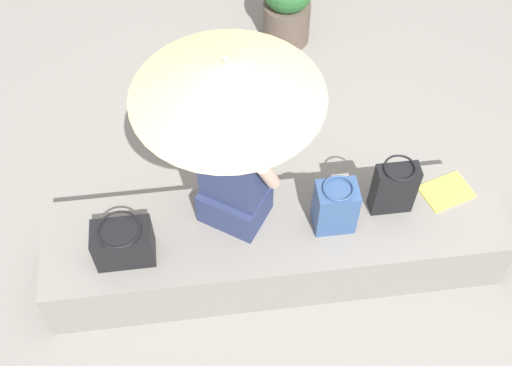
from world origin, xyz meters
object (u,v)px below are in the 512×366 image
(parasol, at_px, (227,79))
(tote_bag_canvas, at_px, (335,206))
(shoulder_bag_spare, at_px, (394,188))
(magazine, at_px, (446,192))
(person_seated, at_px, (233,172))
(planter_near, at_px, (287,2))
(handbag_black, at_px, (123,243))

(parasol, xyz_separation_m, tote_bag_canvas, (-0.54, 0.17, -0.85))
(shoulder_bag_spare, relative_size, magazine, 1.32)
(shoulder_bag_spare, bearing_deg, person_seated, -3.91)
(shoulder_bag_spare, bearing_deg, tote_bag_canvas, 11.74)
(planter_near, bearing_deg, parasol, 72.08)
(handbag_black, bearing_deg, magazine, -173.86)
(person_seated, relative_size, magazine, 3.21)
(parasol, distance_m, tote_bag_canvas, 1.02)
(person_seated, xyz_separation_m, handbag_black, (0.61, 0.20, -0.25))
(handbag_black, xyz_separation_m, planter_near, (-1.20, -2.09, -0.19))
(person_seated, height_order, parasol, parasol)
(person_seated, relative_size, planter_near, 1.31)
(person_seated, xyz_separation_m, tote_bag_canvas, (-0.54, 0.13, -0.22))
(person_seated, xyz_separation_m, shoulder_bag_spare, (-0.88, 0.06, -0.21))
(tote_bag_canvas, distance_m, shoulder_bag_spare, 0.35)
(parasol, relative_size, magazine, 4.11)
(person_seated, distance_m, magazine, 1.29)
(parasol, xyz_separation_m, magazine, (-1.24, 0.05, -1.01))
(parasol, bearing_deg, planter_near, -107.92)
(planter_near, bearing_deg, shoulder_bag_spare, 98.34)
(handbag_black, xyz_separation_m, magazine, (-1.84, -0.20, -0.13))
(shoulder_bag_spare, relative_size, planter_near, 0.54)
(tote_bag_canvas, bearing_deg, parasol, -17.85)
(tote_bag_canvas, height_order, planter_near, tote_bag_canvas)
(parasol, bearing_deg, tote_bag_canvas, 162.15)
(person_seated, bearing_deg, parasol, -82.27)
(person_seated, height_order, shoulder_bag_spare, person_seated)
(shoulder_bag_spare, height_order, planter_near, shoulder_bag_spare)
(magazine, bearing_deg, handbag_black, -11.20)
(planter_near, bearing_deg, handbag_black, 60.13)
(magazine, distance_m, planter_near, 2.00)
(planter_near, bearing_deg, person_seated, 72.63)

